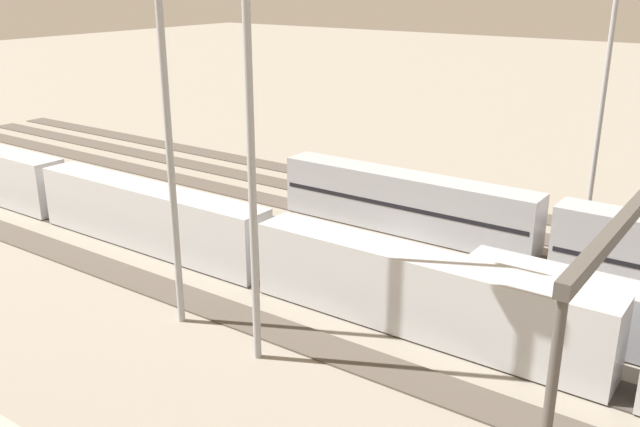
# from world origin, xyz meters

# --- Properties ---
(ground_plane) EXTENTS (400.00, 400.00, 0.00)m
(ground_plane) POSITION_xyz_m (0.00, 0.00, 0.00)
(ground_plane) COLOR gray
(track_bed_0) EXTENTS (140.00, 2.80, 0.12)m
(track_bed_0) POSITION_xyz_m (0.00, -15.00, 0.06)
(track_bed_0) COLOR #4C443D
(track_bed_0) RESTS_ON ground_plane
(track_bed_1) EXTENTS (140.00, 2.80, 0.12)m
(track_bed_1) POSITION_xyz_m (0.00, -10.00, 0.06)
(track_bed_1) COLOR #4C443D
(track_bed_1) RESTS_ON ground_plane
(track_bed_2) EXTENTS (140.00, 2.80, 0.12)m
(track_bed_2) POSITION_xyz_m (0.00, -5.00, 0.06)
(track_bed_2) COLOR #4C443D
(track_bed_2) RESTS_ON ground_plane
(track_bed_3) EXTENTS (140.00, 2.80, 0.12)m
(track_bed_3) POSITION_xyz_m (0.00, 0.00, 0.06)
(track_bed_3) COLOR #3D3833
(track_bed_3) RESTS_ON ground_plane
(track_bed_4) EXTENTS (140.00, 2.80, 0.12)m
(track_bed_4) POSITION_xyz_m (0.00, 5.00, 0.06)
(track_bed_4) COLOR #4C443D
(track_bed_4) RESTS_ON ground_plane
(track_bed_5) EXTENTS (140.00, 2.80, 0.12)m
(track_bed_5) POSITION_xyz_m (0.00, 10.00, 0.06)
(track_bed_5) COLOR #3D3833
(track_bed_5) RESTS_ON ground_plane
(track_bed_6) EXTENTS (140.00, 2.80, 0.12)m
(track_bed_6) POSITION_xyz_m (0.00, 15.00, 0.06)
(track_bed_6) COLOR #4C443D
(track_bed_6) RESTS_ON ground_plane
(train_on_track_5) EXTENTS (95.60, 3.00, 5.00)m
(train_on_track_5) POSITION_xyz_m (3.70, 10.00, 2.62)
(train_on_track_5) COLOR #B7BABF
(train_on_track_5) RESTS_ON ground_plane
(light_mast_3) EXTENTS (2.80, 0.70, 23.34)m
(light_mast_3) POSITION_xyz_m (-2.18, 17.99, 15.20)
(light_mast_3) COLOR #9EA0A5
(light_mast_3) RESTS_ON ground_plane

